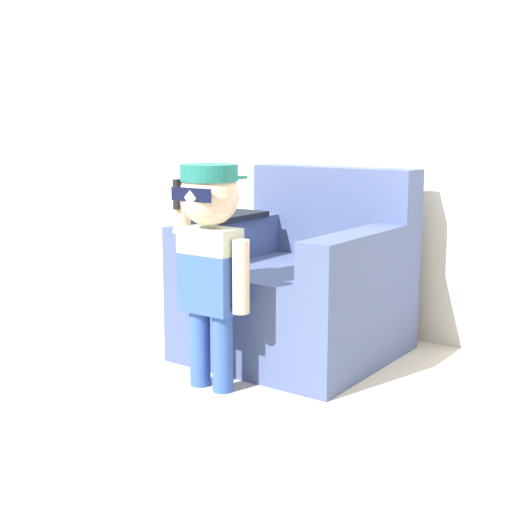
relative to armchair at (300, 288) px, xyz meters
name	(u,v)px	position (x,y,z in m)	size (l,w,h in m)	color
ground_plane	(319,361)	(0.16, -0.07, -0.34)	(10.00, 10.00, 0.00)	beige
wall_back	(385,95)	(0.16, 0.57, 0.96)	(10.00, 0.05, 2.60)	silver
armchair	(300,288)	(0.00, 0.00, 0.00)	(0.94, 0.93, 0.93)	#475684
person_child	(210,241)	(-0.04, -0.66, 0.32)	(0.40, 0.30, 0.98)	#3356AD
side_table	(200,281)	(-0.74, 0.09, -0.08)	(0.39, 0.39, 0.43)	beige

